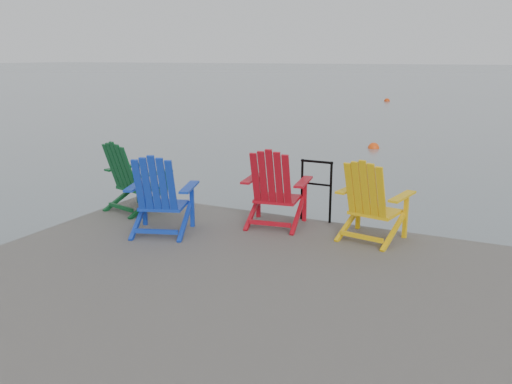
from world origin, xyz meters
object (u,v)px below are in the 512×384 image
at_px(chair_red, 275,187).
at_px(chair_yellow, 371,200).
at_px(handrail, 316,185).
at_px(chair_blue, 160,194).
at_px(chair_green, 132,176).
at_px(buoy_a, 374,148).
at_px(buoy_b, 387,101).

height_order(chair_red, chair_yellow, chair_red).
relative_size(handrail, chair_blue, 0.82).
height_order(chair_green, chair_red, chair_red).
height_order(chair_yellow, buoy_a, chair_yellow).
bearing_deg(chair_yellow, buoy_a, 113.52).
xyz_separation_m(chair_red, buoy_b, (-4.98, 28.93, -1.06)).
bearing_deg(chair_yellow, chair_blue, -149.39).
distance_m(handrail, buoy_b, 28.96).
bearing_deg(handrail, buoy_b, 100.78).
height_order(chair_red, buoy_a, chair_red).
bearing_deg(handrail, chair_blue, -138.49).
bearing_deg(buoy_a, handrail, -80.84).
bearing_deg(chair_green, handrail, 29.95).
bearing_deg(handrail, buoy_a, 99.16).
bearing_deg(buoy_a, chair_green, -96.29).
relative_size(chair_green, chair_yellow, 1.01).
height_order(chair_green, chair_blue, chair_blue).
bearing_deg(buoy_b, handrail, -79.22).
xyz_separation_m(handrail, chair_green, (-2.72, -0.75, 0.01)).
bearing_deg(buoy_a, chair_blue, -90.53).
relative_size(chair_green, chair_blue, 0.99).
xyz_separation_m(handrail, chair_blue, (-1.67, -1.48, 0.01)).
xyz_separation_m(buoy_a, buoy_b, (-3.85, 18.70, 0.00)).
distance_m(handrail, chair_yellow, 1.05).
relative_size(chair_green, buoy_b, 2.83).
relative_size(handrail, chair_green, 0.83).
relative_size(chair_red, buoy_a, 3.09).
distance_m(chair_green, buoy_b, 29.32).
bearing_deg(buoy_b, chair_red, -80.23).
xyz_separation_m(chair_green, chair_yellow, (3.65, 0.26, -0.01)).
xyz_separation_m(chair_blue, buoy_b, (-3.74, 29.91, -1.05)).
height_order(chair_green, chair_yellow, chair_green).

